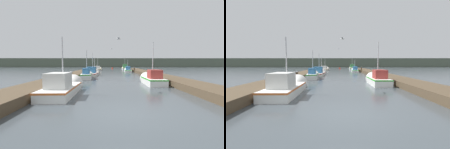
{
  "view_description": "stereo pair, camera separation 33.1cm",
  "coord_description": "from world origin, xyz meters",
  "views": [
    {
      "loc": [
        -0.66,
        -5.97,
        2.11
      ],
      "look_at": [
        -0.37,
        11.11,
        0.76
      ],
      "focal_mm": 24.0,
      "sensor_mm": 36.0,
      "label": 1
    },
    {
      "loc": [
        -0.32,
        -5.97,
        2.11
      ],
      "look_at": [
        -0.37,
        11.11,
        0.76
      ],
      "focal_mm": 24.0,
      "sensor_mm": 36.0,
      "label": 2
    }
  ],
  "objects": [
    {
      "name": "fishing_boat_2",
      "position": [
        -3.69,
        14.03,
        0.48
      ],
      "size": [
        1.61,
        4.96,
        4.03
      ],
      "rotation": [
        0.0,
        0.0,
        0.07
      ],
      "color": "silver",
      "rests_on": "ground_plane"
    },
    {
      "name": "distant_shore_ridge",
      "position": [
        0.0,
        71.1,
        2.09
      ],
      "size": [
        120.0,
        16.0,
        4.18
      ],
      "color": "#4C5647",
      "rests_on": "ground_plane"
    },
    {
      "name": "mooring_piling_2",
      "position": [
        4.63,
        11.4,
        0.52
      ],
      "size": [
        0.26,
        0.26,
        1.03
      ],
      "color": "#473523",
      "rests_on": "ground_plane"
    },
    {
      "name": "mooring_piling_0",
      "position": [
        -4.78,
        10.15,
        0.58
      ],
      "size": [
        0.29,
        0.29,
        1.15
      ],
      "color": "#473523",
      "rests_on": "ground_plane"
    },
    {
      "name": "fishing_boat_7",
      "position": [
        3.81,
        37.85,
        0.56
      ],
      "size": [
        1.68,
        5.62,
        4.14
      ],
      "rotation": [
        0.0,
        0.0,
        -0.03
      ],
      "color": "silver",
      "rests_on": "ground_plane"
    },
    {
      "name": "fishing_boat_0",
      "position": [
        -3.76,
        4.34,
        0.46
      ],
      "size": [
        1.78,
        5.55,
        4.33
      ],
      "rotation": [
        0.0,
        0.0,
        0.01
      ],
      "color": "silver",
      "rests_on": "ground_plane"
    },
    {
      "name": "mooring_piling_1",
      "position": [
        4.75,
        26.43,
        0.61
      ],
      "size": [
        0.28,
        0.28,
        1.2
      ],
      "color": "#473523",
      "rests_on": "ground_plane"
    },
    {
      "name": "fishing_boat_6",
      "position": [
        -3.78,
        34.12,
        0.4
      ],
      "size": [
        2.03,
        5.5,
        3.77
      ],
      "rotation": [
        0.0,
        0.0,
        -0.1
      ],
      "color": "silver",
      "rests_on": "ground_plane"
    },
    {
      "name": "fishing_boat_5",
      "position": [
        3.68,
        29.85,
        0.39
      ],
      "size": [
        1.81,
        6.28,
        3.31
      ],
      "rotation": [
        0.0,
        0.0,
        -0.06
      ],
      "color": "silver",
      "rests_on": "ground_plane"
    },
    {
      "name": "fishing_boat_3",
      "position": [
        -3.49,
        19.52,
        0.4
      ],
      "size": [
        1.87,
        6.04,
        4.25
      ],
      "rotation": [
        0.0,
        0.0,
        -0.03
      ],
      "color": "silver",
      "rests_on": "ground_plane"
    },
    {
      "name": "seagull_1",
      "position": [
        -0.19,
        28.34,
        5.25
      ],
      "size": [
        0.3,
        0.56,
        0.12
      ],
      "rotation": [
        0.0,
        0.0,
        1.71
      ],
      "color": "white"
    },
    {
      "name": "dock_left",
      "position": [
        -6.01,
        16.0,
        0.27
      ],
      "size": [
        2.49,
        40.0,
        0.53
      ],
      "color": "#4C3D2B",
      "rests_on": "ground_plane"
    },
    {
      "name": "ground_plane",
      "position": [
        0.0,
        0.0,
        0.0
      ],
      "size": [
        200.0,
        200.0,
        0.0
      ],
      "color": "#3D4449"
    },
    {
      "name": "dock_right",
      "position": [
        6.01,
        16.0,
        0.27
      ],
      "size": [
        2.49,
        40.0,
        0.53
      ],
      "color": "#4C3D2B",
      "rests_on": "ground_plane"
    },
    {
      "name": "seagull_lead",
      "position": [
        -0.01,
        4.69,
        3.79
      ],
      "size": [
        0.29,
        0.56,
        0.12
      ],
      "rotation": [
        0.0,
        0.0,
        4.6
      ],
      "color": "white"
    },
    {
      "name": "channel_buoy",
      "position": [
        0.31,
        45.25,
        0.17
      ],
      "size": [
        0.59,
        0.59,
        1.09
      ],
      "color": "red",
      "rests_on": "ground_plane"
    },
    {
      "name": "fishing_boat_4",
      "position": [
        -3.71,
        24.67,
        0.36
      ],
      "size": [
        1.88,
        5.4,
        3.75
      ],
      "rotation": [
        0.0,
        0.0,
        0.05
      ],
      "color": "silver",
      "rests_on": "ground_plane"
    },
    {
      "name": "fishing_boat_1",
      "position": [
        3.54,
        8.73,
        0.47
      ],
      "size": [
        1.59,
        4.55,
        4.5
      ],
      "rotation": [
        0.0,
        0.0,
        -0.0
      ],
      "color": "silver",
      "rests_on": "ground_plane"
    }
  ]
}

